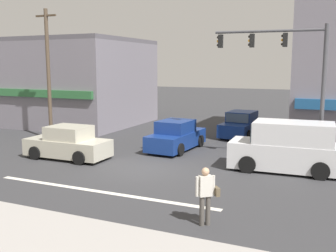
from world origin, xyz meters
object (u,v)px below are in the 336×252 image
sedan_approaching_near (176,136)px  sedan_parked_curbside (241,125)px  traffic_light_mast (293,69)px  pedestrian_foreground_with_bag (206,193)px  sedan_crossing_leftbound (68,144)px  utility_pole_near_left (48,73)px  van_waiting_far (288,148)px

sedan_approaching_near → sedan_parked_curbside: bearing=67.3°
traffic_light_mast → pedestrian_foreground_with_bag: traffic_light_mast is taller
sedan_crossing_leftbound → sedan_approaching_near: 5.61m
traffic_light_mast → pedestrian_foreground_with_bag: (-1.23, -8.18, -3.35)m
traffic_light_mast → sedan_parked_curbside: traffic_light_mast is taller
utility_pole_near_left → sedan_parked_curbside: 12.20m
sedan_approaching_near → sedan_parked_curbside: 5.77m
sedan_approaching_near → van_waiting_far: bearing=-18.8°
traffic_light_mast → van_waiting_far: bearing=-85.7°
sedan_approaching_near → utility_pole_near_left: bearing=-177.1°
utility_pole_near_left → pedestrian_foreground_with_bag: bearing=-33.8°
sedan_approaching_near → van_waiting_far: van_waiting_far is taller
van_waiting_far → sedan_parked_curbside: bearing=116.9°
traffic_light_mast → pedestrian_foreground_with_bag: bearing=-98.6°
sedan_parked_curbside → pedestrian_foreground_with_bag: size_ratio=2.53×
utility_pole_near_left → sedan_approaching_near: utility_pole_near_left is taller
utility_pole_near_left → sedan_parked_curbside: size_ratio=1.82×
van_waiting_far → traffic_light_mast: bearing=94.3°
utility_pole_near_left → van_waiting_far: 14.40m
sedan_crossing_leftbound → pedestrian_foreground_with_bag: size_ratio=2.46×
utility_pole_near_left → pedestrian_foreground_with_bag: size_ratio=4.60×
utility_pole_near_left → sedan_approaching_near: size_ratio=1.83×
van_waiting_far → pedestrian_foreground_with_bag: 6.99m
sedan_approaching_near → sedan_parked_curbside: (2.23, 5.32, 0.00)m
sedan_approaching_near → sedan_crossing_leftbound: bearing=-135.5°
sedan_approaching_near → pedestrian_foreground_with_bag: bearing=-62.5°
sedan_parked_curbside → pedestrian_foreground_with_bag: bearing=-80.4°
traffic_light_mast → sedan_crossing_leftbound: bearing=-161.9°
traffic_light_mast → utility_pole_near_left: bearing=178.7°
van_waiting_far → utility_pole_near_left: bearing=173.4°
pedestrian_foreground_with_bag → van_waiting_far: bearing=79.0°
sedan_parked_curbside → pedestrian_foreground_with_bag: 14.42m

